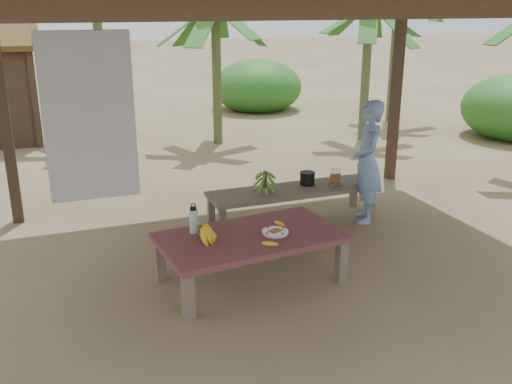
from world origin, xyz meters
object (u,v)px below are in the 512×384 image
object	(u,v)px
plate	(275,232)
water_flask	(194,220)
work_table	(250,241)
cooking_pot	(307,179)
bench	(293,193)
ripe_banana_bunch	(200,233)
woman	(367,162)

from	to	relation	value
plate	water_flask	bearing A→B (deg)	157.20
plate	water_flask	distance (m)	0.83
work_table	cooking_pot	distance (m)	1.96
bench	water_flask	xyz separation A→B (m)	(-1.58, -1.11, 0.24)
work_table	water_flask	distance (m)	0.60
ripe_banana_bunch	cooking_pot	xyz separation A→B (m)	(1.82, 1.44, -0.06)
bench	water_flask	bearing A→B (deg)	-145.95
work_table	woman	size ratio (longest dim) A/B	1.20
work_table	ripe_banana_bunch	distance (m)	0.54
cooking_pot	woman	size ratio (longest dim) A/B	0.12
plate	work_table	bearing A→B (deg)	165.26
water_flask	woman	distance (m)	2.62
plate	cooking_pot	world-z (taller)	cooking_pot
bench	ripe_banana_bunch	size ratio (longest dim) A/B	7.42
bench	ripe_banana_bunch	world-z (taller)	ripe_banana_bunch
bench	ripe_banana_bunch	distance (m)	2.08
bench	woman	world-z (taller)	woman
work_table	plate	distance (m)	0.26
work_table	bench	distance (m)	1.73
ripe_banana_bunch	plate	distance (m)	0.77
ripe_banana_bunch	woman	bearing A→B (deg)	23.22
woman	water_flask	bearing A→B (deg)	-50.72
bench	plate	xyz separation A→B (m)	(-0.83, -1.42, 0.12)
bench	cooking_pot	bearing A→B (deg)	21.01
ripe_banana_bunch	cooking_pot	size ratio (longest dim) A/B	1.55
work_table	cooking_pot	bearing A→B (deg)	42.01
work_table	plate	bearing A→B (deg)	-20.79
water_flask	cooking_pot	distance (m)	2.18
woman	work_table	bearing A→B (deg)	-40.37
work_table	plate	size ratio (longest dim) A/B	7.11
cooking_pot	woman	xyz separation A→B (m)	(0.66, -0.37, 0.26)
plate	water_flask	xyz separation A→B (m)	(-0.76, 0.32, 0.11)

